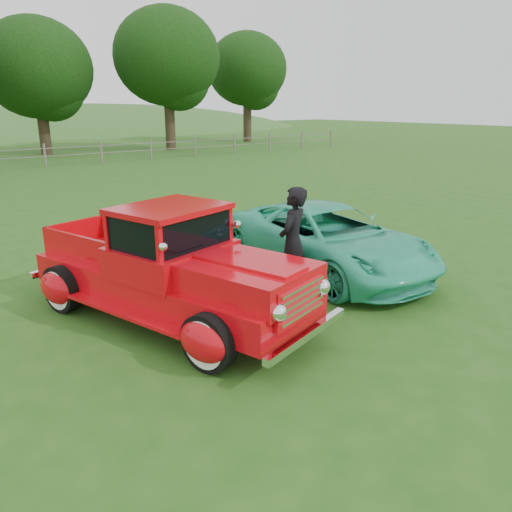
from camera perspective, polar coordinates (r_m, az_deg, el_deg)
ground at (r=7.62m, az=0.47°, el=-7.72°), size 140.00×140.00×0.00m
tree_near_east at (r=35.73m, az=-23.78°, el=19.03°), size 6.80×6.80×8.33m
tree_mid_east at (r=36.88m, az=-10.16°, el=21.48°), size 7.20×7.20×9.44m
tree_far_east at (r=44.20m, az=-1.02°, el=20.55°), size 6.60×6.60×8.86m
red_pickup at (r=7.63m, az=-9.83°, el=-1.52°), size 3.19×5.27×1.78m
teal_sedan at (r=9.84m, az=8.17°, el=1.93°), size 2.52×4.86×1.31m
man at (r=8.45m, az=4.21°, el=1.57°), size 0.82×0.72×1.89m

